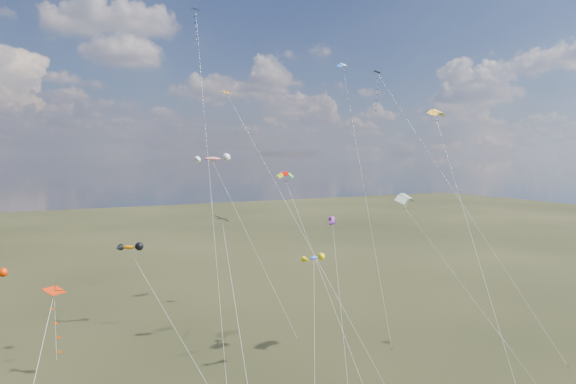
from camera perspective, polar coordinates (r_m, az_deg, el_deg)
name	(u,v)px	position (r m, az deg, el deg)	size (l,w,h in m)	color
diamond_black_high	(387,105)	(75.06, 10.92, 9.42)	(6.86, 27.15, 35.02)	black
diamond_navy_tall	(198,52)	(64.00, -9.94, 15.07)	(4.91, 22.56, 40.85)	#0C1753
diamond_black_mid	(231,278)	(38.94, -6.33, -9.47)	(1.12, 10.25, 18.19)	black
diamond_red_low	(52,338)	(32.72, -24.77, -14.53)	(5.44, 11.28, 15.44)	red
diamond_orange_center	(275,182)	(53.28, -1.41, 1.07)	(10.89, 16.63, 29.93)	#D46D06
parafoil_yellow	(437,112)	(59.37, 16.26, 8.50)	(8.24, 19.80, 28.38)	yellow
parafoil_blue_white	(344,66)	(79.61, 6.26, 13.70)	(6.58, 19.63, 37.03)	blue
parafoil_striped	(406,196)	(60.06, 12.96, -0.47)	(7.87, 14.68, 19.05)	#CCA40A
parafoil_tricolor	(286,175)	(61.68, -0.19, 1.89)	(2.12, 16.80, 21.19)	yellow
novelty_orange_black	(129,248)	(54.68, -17.23, -5.95)	(7.54, 9.52, 14.12)	orange
novelty_white_purple	(333,222)	(59.67, 4.98, -3.30)	(4.89, 10.67, 15.71)	white
novelty_redwhite_stripe	(212,159)	(67.62, -8.40, 3.63)	(9.86, 10.54, 23.05)	red
novelty_blue_yellow	(314,259)	(54.74, 2.90, -7.39)	(5.72, 8.69, 12.48)	blue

